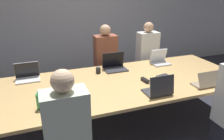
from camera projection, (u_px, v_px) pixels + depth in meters
ground_plane at (117, 125)px, 3.35m from camera, size 24.00×24.00×0.00m
curtain_wall at (79, 14)px, 4.94m from camera, size 12.00×0.06×2.80m
conference_table at (118, 85)px, 3.11m from camera, size 3.74×1.44×0.73m
laptop_near_left at (66, 105)px, 2.33m from camera, size 0.34×0.26×0.26m
bottle_near_left at (40, 101)px, 2.38m from camera, size 0.07×0.07×0.22m
laptop_far_right at (159, 59)px, 3.80m from camera, size 0.31×0.25×0.25m
person_far_right at (147, 58)px, 4.33m from camera, size 0.40×0.24×1.37m
laptop_far_left at (28, 75)px, 3.15m from camera, size 0.34×0.24×0.25m
laptop_near_right at (207, 82)px, 2.94m from camera, size 0.35×0.22×0.21m
laptop_near_midright at (159, 89)px, 2.70m from camera, size 0.33×0.26×0.27m
laptop_far_center at (114, 65)px, 3.54m from camera, size 0.37×0.26×0.27m
person_far_center at (106, 63)px, 4.06m from camera, size 0.40×0.24×1.37m
cup_far_center at (98, 70)px, 3.39m from camera, size 0.07×0.07×0.09m
stapler at (145, 80)px, 3.08m from camera, size 0.07×0.15×0.05m
notebook at (164, 77)px, 3.24m from camera, size 0.22×0.19×0.02m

